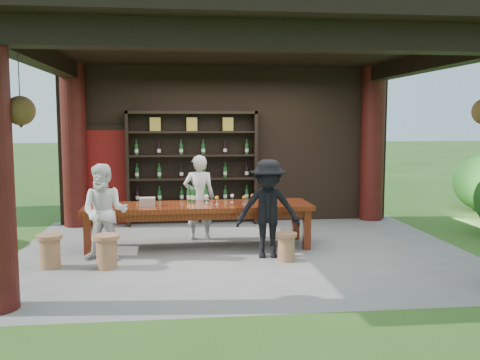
{
  "coord_description": "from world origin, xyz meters",
  "views": [
    {
      "loc": [
        -1.05,
        -8.65,
        2.17
      ],
      "look_at": [
        0.0,
        0.4,
        1.15
      ],
      "focal_mm": 40.0,
      "sensor_mm": 36.0,
      "label": 1
    }
  ],
  "objects": [
    {
      "name": "trees",
      "position": [
        3.36,
        1.15,
        3.37
      ],
      "size": [
        21.69,
        10.46,
        4.8
      ],
      "color": "#3F2819",
      "rests_on": "ground"
    },
    {
      "name": "guest_man",
      "position": [
        0.35,
        -0.43,
        0.78
      ],
      "size": [
        1.06,
        0.67,
        1.56
      ],
      "primitive_type": "imported",
      "rotation": [
        0.0,
        0.0,
        -0.1
      ],
      "color": "black",
      "rests_on": "ground"
    },
    {
      "name": "stool_near_left",
      "position": [
        -2.11,
        -0.8,
        0.27
      ],
      "size": [
        0.38,
        0.38,
        0.5
      ],
      "rotation": [
        0.0,
        0.0,
        0.23
      ],
      "color": "brown",
      "rests_on": "ground"
    },
    {
      "name": "napkin_basket",
      "position": [
        -1.57,
        0.27,
        0.82
      ],
      "size": [
        0.26,
        0.19,
        0.14
      ],
      "primitive_type": "cube",
      "rotation": [
        0.0,
        0.0,
        0.02
      ],
      "color": "#BF6672",
      "rests_on": "tasting_table"
    },
    {
      "name": "tasting_table",
      "position": [
        -0.71,
        0.35,
        0.64
      ],
      "size": [
        3.84,
        1.06,
        0.75
      ],
      "rotation": [
        0.0,
        0.0,
        0.02
      ],
      "color": "#551E0C",
      "rests_on": "ground"
    },
    {
      "name": "wine_shelf",
      "position": [
        -0.76,
        2.45,
        1.18
      ],
      "size": [
        2.68,
        0.41,
        2.36
      ],
      "color": "black",
      "rests_on": "ground"
    },
    {
      "name": "shrubs",
      "position": [
        1.95,
        0.51,
        0.54
      ],
      "size": [
        14.49,
        7.32,
        1.36
      ],
      "color": "#194C14",
      "rests_on": "ground"
    },
    {
      "name": "stool_far_left",
      "position": [
        -2.95,
        -0.67,
        0.26
      ],
      "size": [
        0.38,
        0.38,
        0.5
      ],
      "rotation": [
        0.0,
        0.0,
        0.26
      ],
      "color": "brown",
      "rests_on": "ground"
    },
    {
      "name": "table_bottles",
      "position": [
        -0.75,
        0.63,
        0.9
      ],
      "size": [
        0.37,
        0.16,
        0.31
      ],
      "color": "#194C1E",
      "rests_on": "tasting_table"
    },
    {
      "name": "stool_near_right",
      "position": [
        0.6,
        -0.68,
        0.23
      ],
      "size": [
        0.33,
        0.33,
        0.44
      ],
      "rotation": [
        0.0,
        0.0,
        -0.27
      ],
      "color": "brown",
      "rests_on": "ground"
    },
    {
      "name": "guest_woman",
      "position": [
        -2.19,
        -0.32,
        0.75
      ],
      "size": [
        0.8,
        0.67,
        1.51
      ],
      "primitive_type": "imported",
      "rotation": [
        0.0,
        0.0,
        -0.14
      ],
      "color": "white",
      "rests_on": "ground"
    },
    {
      "name": "table_glasses",
      "position": [
        -0.06,
        0.38,
        0.82
      ],
      "size": [
        1.08,
        0.3,
        0.15
      ],
      "color": "silver",
      "rests_on": "tasting_table"
    },
    {
      "name": "pavilion",
      "position": [
        -0.01,
        0.43,
        2.13
      ],
      "size": [
        7.5,
        6.0,
        3.6
      ],
      "color": "slate",
      "rests_on": "ground"
    },
    {
      "name": "ground",
      "position": [
        0.0,
        0.0,
        0.0
      ],
      "size": [
        90.0,
        90.0,
        0.0
      ],
      "primitive_type": "plane",
      "color": "#2D5119",
      "rests_on": "ground"
    },
    {
      "name": "host",
      "position": [
        -0.68,
        1.01,
        0.77
      ],
      "size": [
        0.58,
        0.4,
        1.55
      ],
      "primitive_type": "imported",
      "rotation": [
        0.0,
        0.0,
        3.1
      ],
      "color": "beige",
      "rests_on": "ground"
    }
  ]
}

